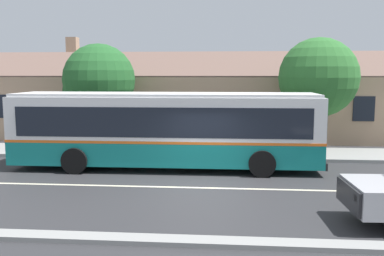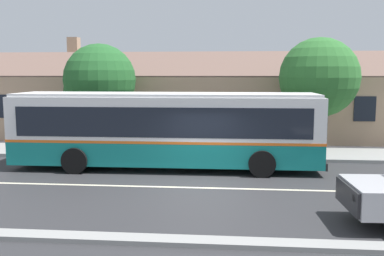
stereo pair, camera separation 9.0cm
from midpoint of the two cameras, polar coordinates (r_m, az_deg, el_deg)
name	(u,v)px [view 2 (the right image)]	position (r m, az deg, el deg)	size (l,w,h in m)	color
ground_plane	(200,188)	(14.39, 1.32, -7.99)	(300.00, 300.00, 0.00)	#2D2D30
sidewalk_far	(210,153)	(20.22, 2.49, -3.33)	(60.00, 3.00, 0.15)	gray
curb_near	(185,241)	(9.88, -0.63, -14.87)	(60.00, 0.50, 0.12)	gray
lane_divider_stripe	(200,188)	(14.39, 1.32, -7.97)	(60.00, 0.16, 0.01)	beige
community_building	(186,103)	(27.65, -0.69, 3.37)	(28.60, 9.29, 6.21)	tan
transit_bus	(166,128)	(17.08, -3.33, 0.00)	(12.17, 2.84, 3.02)	#147F7A
bench_by_building	(33,140)	(22.23, -20.36, -1.52)	(1.67, 0.51, 0.94)	#4C4C4C
bench_down_street	(113,143)	(20.21, -10.41, -2.01)	(1.76, 0.51, 0.94)	#4C4C4C
street_tree_primary	(317,80)	(21.36, 16.48, 6.12)	(3.79, 3.79, 5.51)	#4C3828
street_tree_secondary	(97,83)	(22.32, -12.46, 5.89)	(3.80, 3.62, 5.29)	#4C3828
bus_stop_sign	(315,123)	(19.32, 16.18, 0.60)	(0.36, 0.07, 2.40)	gray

